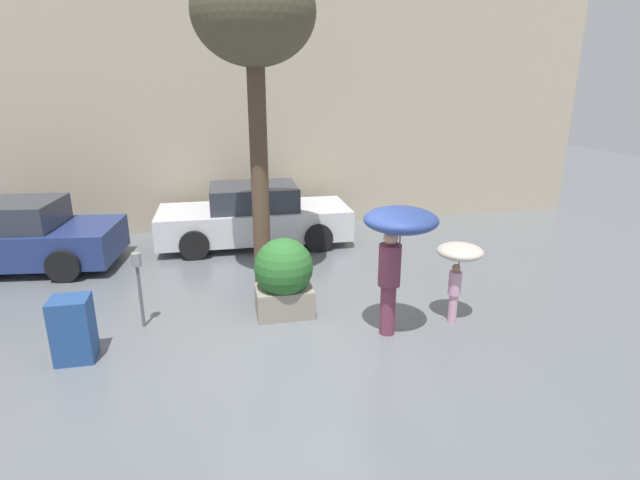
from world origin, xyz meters
TOP-DOWN VIEW (x-y plane):
  - ground_plane at (0.00, 0.00)m, footprint 40.00×40.00m
  - building_facade at (0.00, 6.50)m, footprint 18.00×0.30m
  - planter_box at (0.02, 1.05)m, footprint 0.94×0.94m
  - person_adult at (1.51, -0.00)m, footprint 1.04×1.04m
  - person_child at (2.63, 0.28)m, footprint 0.71×0.71m
  - parked_car_near at (-0.12, 4.93)m, footprint 4.36×2.01m
  - parked_car_far at (-4.96, 4.32)m, footprint 4.12×2.31m
  - street_tree at (-0.19, 2.35)m, footprint 2.00×2.00m
  - parking_meter at (-2.18, 1.08)m, footprint 0.14×0.14m
  - newspaper_box at (-2.95, 0.26)m, footprint 0.50×0.44m

SIDE VIEW (x-z plane):
  - ground_plane at x=0.00m, z-range 0.00..0.00m
  - newspaper_box at x=-2.95m, z-range 0.00..0.90m
  - parked_car_far at x=-4.96m, z-range -0.06..1.32m
  - parked_car_near at x=-0.12m, z-range -0.06..1.32m
  - planter_box at x=0.02m, z-range 0.03..1.32m
  - parking_meter at x=-2.18m, z-range 0.27..1.47m
  - person_child at x=2.63m, z-range 0.41..1.67m
  - person_adult at x=1.51m, z-range 0.59..2.56m
  - building_facade at x=0.00m, z-range 0.00..6.00m
  - street_tree at x=-0.19m, z-range 1.78..7.32m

